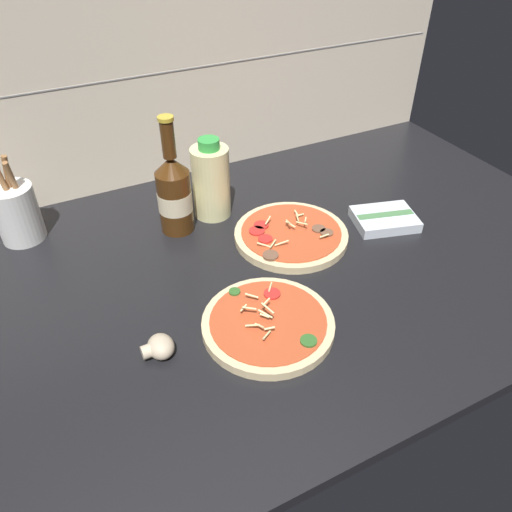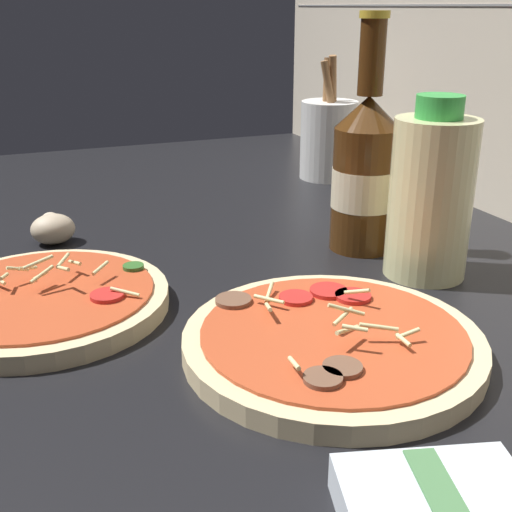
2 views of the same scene
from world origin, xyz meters
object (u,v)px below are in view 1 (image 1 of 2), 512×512
(pizza_near, at_px, (268,324))
(beer_bottle, at_px, (174,193))
(utensil_crock, at_px, (17,212))
(oil_bottle, at_px, (211,181))
(pizza_far, at_px, (291,235))
(mushroom_left, at_px, (159,347))
(dish_towel, at_px, (385,219))

(pizza_near, xyz_separation_m, beer_bottle, (-0.04, 0.37, 0.08))
(pizza_near, relative_size, beer_bottle, 0.89)
(pizza_near, relative_size, utensil_crock, 1.19)
(beer_bottle, distance_m, oil_bottle, 0.10)
(pizza_far, distance_m, beer_bottle, 0.27)
(pizza_far, relative_size, utensil_crock, 1.26)
(pizza_far, bearing_deg, mushroom_left, -152.47)
(beer_bottle, height_order, mushroom_left, beer_bottle)
(beer_bottle, bearing_deg, pizza_near, -84.26)
(utensil_crock, relative_size, dish_towel, 1.24)
(oil_bottle, height_order, utensil_crock, utensil_crock)
(dish_towel, bearing_deg, pizza_near, -156.53)
(pizza_near, bearing_deg, utensil_crock, 125.86)
(pizza_near, xyz_separation_m, utensil_crock, (-0.36, 0.49, 0.06))
(dish_towel, bearing_deg, mushroom_left, -166.22)
(dish_towel, bearing_deg, beer_bottle, 155.56)
(beer_bottle, distance_m, mushroom_left, 0.39)
(mushroom_left, bearing_deg, pizza_near, -8.19)
(oil_bottle, bearing_deg, mushroom_left, -124.65)
(pizza_near, distance_m, oil_bottle, 0.41)
(mushroom_left, distance_m, dish_towel, 0.61)
(beer_bottle, bearing_deg, mushroom_left, -114.47)
(mushroom_left, bearing_deg, dish_towel, 13.78)
(pizza_near, distance_m, mushroom_left, 0.20)
(pizza_near, xyz_separation_m, dish_towel, (0.40, 0.17, 0.00))
(beer_bottle, height_order, utensil_crock, beer_bottle)
(oil_bottle, xyz_separation_m, dish_towel, (0.34, -0.22, -0.08))
(oil_bottle, relative_size, dish_towel, 1.18)
(pizza_far, xyz_separation_m, utensil_crock, (-0.53, 0.27, 0.06))
(beer_bottle, height_order, oil_bottle, beer_bottle)
(pizza_far, distance_m, utensil_crock, 0.60)
(pizza_near, height_order, oil_bottle, oil_bottle)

